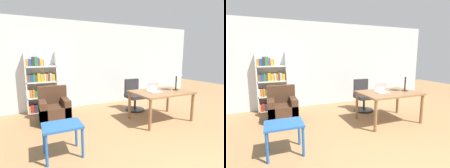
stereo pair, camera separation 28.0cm
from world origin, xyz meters
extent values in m
cube|color=silver|center=(0.00, 4.53, 1.35)|extent=(8.00, 0.06, 2.70)
cube|color=olive|center=(0.99, 2.39, 0.73)|extent=(1.44, 0.97, 0.04)
cylinder|color=olive|center=(0.33, 1.96, 0.35)|extent=(0.07, 0.07, 0.71)
cylinder|color=olive|center=(1.65, 1.96, 0.35)|extent=(0.07, 0.07, 0.71)
cylinder|color=olive|center=(0.33, 2.81, 0.35)|extent=(0.07, 0.07, 0.71)
cylinder|color=olive|center=(1.65, 2.81, 0.35)|extent=(0.07, 0.07, 0.71)
cube|color=silver|center=(0.80, 2.40, 0.76)|extent=(0.32, 0.23, 0.02)
cube|color=silver|center=(0.80, 2.47, 0.87)|extent=(0.32, 0.08, 0.22)
cube|color=white|center=(0.80, 2.48, 0.88)|extent=(0.28, 0.07, 0.19)
cylinder|color=#2D2319|center=(1.46, 2.36, 0.75)|extent=(0.15, 0.15, 0.01)
cylinder|color=#2D2319|center=(1.46, 2.36, 0.95)|extent=(0.04, 0.04, 0.37)
cone|color=silver|center=(1.46, 2.36, 1.21)|extent=(0.29, 0.29, 0.15)
cylinder|color=black|center=(0.85, 3.35, 0.02)|extent=(0.57, 0.57, 0.04)
cylinder|color=#262626|center=(0.85, 3.35, 0.21)|extent=(0.06, 0.06, 0.34)
cube|color=#2D2D33|center=(0.85, 3.35, 0.43)|extent=(0.49, 0.49, 0.10)
cube|color=#2D2D33|center=(0.85, 3.55, 0.71)|extent=(0.47, 0.08, 0.46)
cube|color=#2356A3|center=(-1.57, 1.81, 0.52)|extent=(0.62, 0.48, 0.04)
cylinder|color=#2356A3|center=(-1.84, 1.60, 0.25)|extent=(0.04, 0.04, 0.50)
cylinder|color=#2356A3|center=(-1.29, 1.60, 0.25)|extent=(0.04, 0.04, 0.50)
cylinder|color=#2356A3|center=(-1.84, 2.01, 0.25)|extent=(0.04, 0.04, 0.50)
cylinder|color=#2356A3|center=(-1.29, 2.01, 0.25)|extent=(0.04, 0.04, 0.50)
cube|color=#472D1E|center=(-1.47, 3.43, 0.21)|extent=(0.70, 0.69, 0.41)
cube|color=#472D1E|center=(-1.47, 3.69, 0.64)|extent=(0.70, 0.16, 0.46)
cube|color=#472D1E|center=(-1.74, 3.43, 0.29)|extent=(0.16, 0.69, 0.57)
cube|color=#472D1E|center=(-1.20, 3.43, 0.29)|extent=(0.16, 0.69, 0.57)
cube|color=white|center=(-2.07, 4.34, 0.88)|extent=(0.04, 0.28, 1.76)
cube|color=white|center=(-1.26, 4.34, 0.88)|extent=(0.04, 0.28, 1.76)
cube|color=white|center=(-1.66, 4.34, 0.02)|extent=(0.81, 0.28, 0.04)
cube|color=orange|center=(-2.02, 4.34, 0.13)|extent=(0.05, 0.24, 0.19)
cube|color=#B72D28|center=(-1.95, 4.34, 0.14)|extent=(0.08, 0.24, 0.21)
cube|color=#333338|center=(-1.86, 4.34, 0.14)|extent=(0.09, 0.24, 0.20)
cube|color=brown|center=(-1.78, 4.34, 0.13)|extent=(0.06, 0.24, 0.19)
cube|color=#B72D28|center=(-1.70, 4.34, 0.16)|extent=(0.09, 0.24, 0.25)
cube|color=#2D7F47|center=(-1.63, 4.34, 0.15)|extent=(0.05, 0.24, 0.22)
cube|color=gold|center=(-1.57, 4.34, 0.15)|extent=(0.04, 0.24, 0.23)
cube|color=#7F338C|center=(-1.53, 4.34, 0.13)|extent=(0.04, 0.24, 0.19)
cube|color=brown|center=(-1.46, 4.34, 0.16)|extent=(0.09, 0.24, 0.24)
cube|color=white|center=(-1.66, 4.34, 0.46)|extent=(0.81, 0.28, 0.04)
cube|color=silver|center=(-2.02, 4.34, 0.58)|extent=(0.05, 0.24, 0.22)
cube|color=orange|center=(-1.96, 4.34, 0.58)|extent=(0.06, 0.24, 0.21)
cube|color=orange|center=(-1.89, 4.34, 0.58)|extent=(0.06, 0.24, 0.21)
cube|color=#2D7F47|center=(-1.82, 4.34, 0.57)|extent=(0.07, 0.24, 0.18)
cube|color=#B72D28|center=(-1.75, 4.34, 0.57)|extent=(0.07, 0.24, 0.19)
cube|color=brown|center=(-1.67, 4.34, 0.60)|extent=(0.07, 0.24, 0.26)
cube|color=#333338|center=(-1.59, 4.34, 0.60)|extent=(0.07, 0.24, 0.25)
cube|color=gold|center=(-1.52, 4.34, 0.58)|extent=(0.07, 0.24, 0.22)
cube|color=white|center=(-1.66, 4.34, 0.90)|extent=(0.81, 0.28, 0.04)
cube|color=brown|center=(-2.00, 4.34, 1.01)|extent=(0.09, 0.24, 0.19)
cube|color=#234C99|center=(-1.92, 4.34, 1.01)|extent=(0.07, 0.24, 0.19)
cube|color=#2D7F47|center=(-1.86, 4.34, 1.02)|extent=(0.05, 0.24, 0.22)
cube|color=brown|center=(-1.81, 4.34, 1.01)|extent=(0.05, 0.24, 0.19)
cube|color=gold|center=(-1.73, 4.34, 1.03)|extent=(0.08, 0.24, 0.23)
cube|color=gold|center=(-1.65, 4.34, 1.02)|extent=(0.08, 0.24, 0.20)
cube|color=silver|center=(-1.57, 4.34, 1.02)|extent=(0.05, 0.24, 0.21)
cube|color=orange|center=(-1.52, 4.34, 1.02)|extent=(0.05, 0.24, 0.21)
cube|color=brown|center=(-1.47, 4.34, 1.04)|extent=(0.05, 0.24, 0.25)
cube|color=silver|center=(-1.42, 4.34, 1.02)|extent=(0.04, 0.24, 0.22)
cube|color=gold|center=(-1.35, 4.34, 1.01)|extent=(0.08, 0.24, 0.20)
cube|color=white|center=(-1.66, 4.34, 1.33)|extent=(0.81, 0.28, 0.04)
cube|color=orange|center=(-2.01, 4.34, 1.45)|extent=(0.07, 0.24, 0.20)
cube|color=#234C99|center=(-1.94, 4.34, 1.45)|extent=(0.07, 0.24, 0.19)
cube|color=#333338|center=(-1.86, 4.34, 1.48)|extent=(0.06, 0.24, 0.25)
cube|color=#2D7F47|center=(-1.78, 4.34, 1.48)|extent=(0.09, 0.24, 0.26)
cube|color=#7F338C|center=(-1.71, 4.34, 1.46)|extent=(0.04, 0.24, 0.22)
cube|color=gold|center=(-1.64, 4.34, 1.45)|extent=(0.08, 0.24, 0.19)
cube|color=silver|center=(-1.55, 4.34, 1.44)|extent=(0.07, 0.24, 0.18)
camera|label=1|loc=(-2.01, -0.96, 1.64)|focal=28.00mm
camera|label=2|loc=(-1.76, -1.07, 1.64)|focal=28.00mm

